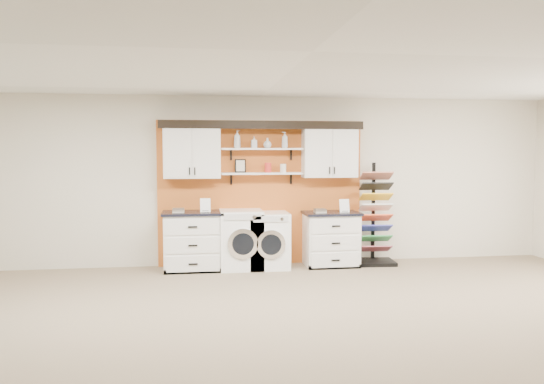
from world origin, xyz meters
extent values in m
plane|color=#817257|center=(0.00, 0.00, 0.00)|extent=(10.00, 10.00, 0.00)
plane|color=white|center=(0.00, 0.00, 2.80)|extent=(10.00, 10.00, 0.00)
plane|color=beige|center=(0.00, 4.00, 1.40)|extent=(10.00, 0.00, 10.00)
cube|color=#BC5A20|center=(0.00, 3.96, 1.20)|extent=(3.40, 0.07, 2.40)
cube|color=silver|center=(-1.13, 3.80, 1.88)|extent=(0.90, 0.34, 0.84)
cube|color=silver|center=(-1.35, 3.62, 1.88)|extent=(0.42, 0.01, 0.78)
cube|color=silver|center=(-0.91, 3.62, 1.88)|extent=(0.42, 0.01, 0.78)
cube|color=silver|center=(1.13, 3.80, 1.88)|extent=(0.90, 0.34, 0.84)
cube|color=silver|center=(0.91, 3.62, 1.88)|extent=(0.42, 0.01, 0.78)
cube|color=silver|center=(1.35, 3.62, 1.88)|extent=(0.42, 0.01, 0.78)
cube|color=silver|center=(0.00, 3.80, 1.53)|extent=(1.32, 0.28, 0.03)
cube|color=silver|center=(0.00, 3.80, 1.93)|extent=(1.32, 0.28, 0.03)
cube|color=black|center=(0.00, 3.82, 2.33)|extent=(3.30, 0.40, 0.10)
cube|color=black|center=(0.00, 3.63, 2.27)|extent=(3.30, 0.04, 0.04)
cube|color=black|center=(-0.35, 3.85, 1.66)|extent=(0.18, 0.02, 0.22)
cube|color=beige|center=(-0.35, 3.84, 1.66)|extent=(0.14, 0.01, 0.18)
cylinder|color=red|center=(0.10, 3.80, 1.62)|extent=(0.11, 0.11, 0.16)
cylinder|color=silver|center=(0.35, 3.80, 1.61)|extent=(0.10, 0.10, 0.14)
cube|color=silver|center=(-1.13, 3.65, 0.45)|extent=(0.90, 0.60, 0.90)
cube|color=black|center=(-1.13, 3.38, 0.03)|extent=(0.90, 0.06, 0.07)
cube|color=black|center=(-1.13, 3.65, 0.92)|extent=(0.96, 0.66, 0.04)
cube|color=silver|center=(-1.13, 3.34, 0.74)|extent=(0.82, 0.02, 0.25)
cube|color=silver|center=(-1.13, 3.34, 0.45)|extent=(0.82, 0.02, 0.25)
cube|color=silver|center=(-1.13, 3.34, 0.16)|extent=(0.82, 0.02, 0.25)
cube|color=silver|center=(1.13, 3.65, 0.43)|extent=(0.86, 0.60, 0.86)
cube|color=black|center=(1.13, 3.38, 0.03)|extent=(0.86, 0.06, 0.07)
cube|color=black|center=(1.13, 3.65, 0.88)|extent=(0.91, 0.66, 0.04)
cube|color=silver|center=(1.13, 3.34, 0.70)|extent=(0.78, 0.02, 0.24)
cube|color=silver|center=(1.13, 3.34, 0.43)|extent=(0.78, 0.02, 0.24)
cube|color=silver|center=(1.13, 3.34, 0.15)|extent=(0.78, 0.02, 0.24)
cube|color=white|center=(-0.36, 3.65, 0.47)|extent=(0.68, 0.66, 0.95)
cube|color=silver|center=(-0.36, 3.31, 0.88)|extent=(0.58, 0.02, 0.10)
cylinder|color=silver|center=(-0.36, 3.31, 0.46)|extent=(0.48, 0.05, 0.48)
cylinder|color=black|center=(-0.36, 3.29, 0.46)|extent=(0.34, 0.03, 0.34)
cube|color=white|center=(0.08, 3.65, 0.45)|extent=(0.65, 0.66, 0.90)
cube|color=silver|center=(0.08, 3.31, 0.84)|extent=(0.55, 0.02, 0.10)
cylinder|color=silver|center=(0.08, 3.31, 0.44)|extent=(0.46, 0.05, 0.46)
cylinder|color=black|center=(0.08, 3.29, 0.44)|extent=(0.32, 0.03, 0.32)
cube|color=black|center=(1.90, 3.65, 0.03)|extent=(0.65, 0.56, 0.06)
cube|color=black|center=(1.91, 3.84, 0.88)|extent=(0.06, 0.06, 1.65)
cube|color=brown|center=(1.90, 3.67, 0.26)|extent=(0.54, 0.33, 0.15)
cube|color=#23833E|center=(1.90, 3.67, 0.43)|extent=(0.54, 0.33, 0.15)
cube|color=#3031AA|center=(1.90, 3.67, 0.61)|extent=(0.54, 0.33, 0.15)
cube|color=#F64C1C|center=(1.90, 3.67, 0.78)|extent=(0.54, 0.33, 0.15)
cube|color=white|center=(1.90, 3.67, 0.96)|extent=(0.54, 0.33, 0.15)
cube|color=yellow|center=(1.90, 3.67, 1.13)|extent=(0.54, 0.33, 0.15)
cube|color=black|center=(1.90, 3.67, 1.31)|extent=(0.54, 0.33, 0.15)
cube|color=#D1755C|center=(1.90, 3.67, 1.49)|extent=(0.54, 0.33, 0.15)
imported|color=silver|center=(-0.40, 3.80, 2.09)|extent=(0.15, 0.15, 0.29)
imported|color=silver|center=(-0.13, 3.80, 2.04)|extent=(0.09, 0.10, 0.19)
imported|color=silver|center=(0.09, 3.80, 2.03)|extent=(0.17, 0.17, 0.17)
imported|color=silver|center=(0.38, 3.80, 2.08)|extent=(0.12, 0.12, 0.26)
camera|label=1|loc=(-1.06, -4.81, 1.90)|focal=35.00mm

